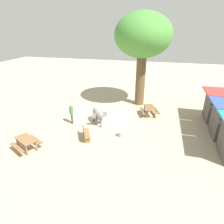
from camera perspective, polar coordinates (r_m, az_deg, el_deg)
ground_plane at (r=16.54m, az=-2.56°, el=-1.61°), size 60.00×60.00×0.00m
elephant at (r=15.34m, az=-4.24°, el=-0.57°), size 1.68×1.56×1.23m
person_handler at (r=15.50m, az=-11.94°, el=-0.13°), size 0.48×0.32×1.62m
shade_tree_main at (r=18.29m, az=9.21°, el=21.24°), size 5.54×5.08×8.45m
wooden_bench at (r=13.37m, az=-7.86°, el=-6.21°), size 1.42×1.01×0.88m
picnic_table_near at (r=13.29m, az=-24.15°, el=-7.94°), size 2.00×2.01×0.78m
picnic_table_far at (r=17.00m, az=11.15°, el=0.83°), size 1.88×1.87×0.78m
market_stall_red at (r=17.77m, az=29.07°, el=1.10°), size 2.50×2.50×2.52m
feed_bucket at (r=13.73m, az=2.45°, el=-6.60°), size 0.36×0.36×0.32m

